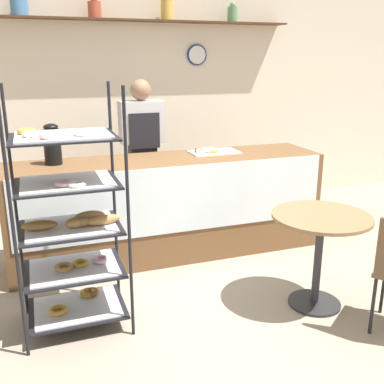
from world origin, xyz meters
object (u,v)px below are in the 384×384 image
Objects in this scene: donut_tray_counter at (209,151)px; coffee_carafe at (52,145)px; pastry_rack at (71,225)px; person_worker at (143,155)px; cafe_table at (320,238)px.

coffee_carafe is at bearing -179.64° from donut_tray_counter.
coffee_carafe reaches higher than donut_tray_counter.
pastry_rack is 1.81m from donut_tray_counter.
cafe_table is at bearing -63.47° from person_worker.
cafe_table is at bearing -77.06° from donut_tray_counter.
donut_tray_counter is at bearing 37.44° from pastry_rack.
person_worker is at bearing 59.92° from pastry_rack.
pastry_rack is 2.29× the size of cafe_table.
person_worker reaches higher than coffee_carafe.
pastry_rack reaches higher than donut_tray_counter.
person_worker is 3.44× the size of donut_tray_counter.
pastry_rack is at bearing 169.05° from cafe_table.
coffee_carafe is at bearing -156.43° from person_worker.
pastry_rack reaches higher than person_worker.
donut_tray_counter reaches higher than cafe_table.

